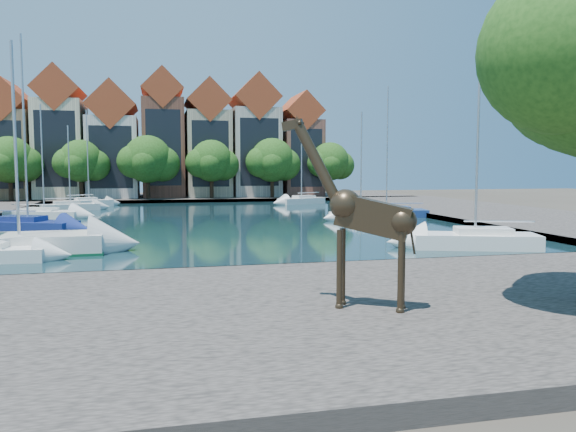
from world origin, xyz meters
name	(u,v)px	position (x,y,z in m)	size (l,w,h in m)	color
ground	(279,275)	(0.00, 0.00, 0.00)	(160.00, 160.00, 0.00)	#38332B
water_basin	(218,221)	(0.00, 24.00, 0.04)	(38.00, 50.00, 0.08)	black
near_quay	(328,312)	(0.00, -7.00, 0.25)	(50.00, 14.00, 0.50)	#544E49
far_quay	(194,198)	(0.00, 56.00, 0.25)	(60.00, 16.00, 0.50)	#544E49
right_quay	(486,213)	(25.00, 24.00, 0.25)	(14.00, 52.00, 0.50)	#544E49
townhouse_west_end	(11,145)	(-23.00, 55.99, 7.36)	(5.44, 9.18, 14.93)	olive
townhouse_west_mid	(61,138)	(-17.00, 55.99, 8.23)	(5.94, 9.18, 16.79)	beige
townhouse_west_inner	(113,146)	(-10.50, 55.99, 7.35)	(6.43, 9.18, 15.15)	silver
townhouse_center	(163,139)	(-4.00, 55.99, 8.36)	(5.44, 9.18, 16.93)	brown
townhouse_east_inner	(207,144)	(2.00, 55.99, 7.73)	(5.94, 9.18, 15.79)	tan
townhouse_east_mid	(254,141)	(8.50, 55.99, 8.10)	(6.43, 9.18, 16.65)	#C0B3A4
townhouse_east_end	(299,149)	(15.00, 55.99, 7.11)	(5.44, 9.18, 14.43)	brown
far_tree_far_west	(11,161)	(-21.90, 50.49, 5.18)	(7.28, 5.60, 7.68)	#332114
far_tree_west	(81,162)	(-13.91, 50.49, 5.08)	(6.76, 5.20, 7.36)	#332114
far_tree_mid_west	(149,161)	(-5.89, 50.49, 5.29)	(7.80, 6.00, 8.00)	#332114
far_tree_mid_east	(212,162)	(2.10, 50.49, 5.13)	(7.02, 5.40, 7.52)	#332114
far_tree_east	(273,162)	(10.11, 50.49, 5.24)	(7.54, 5.80, 7.84)	#332114
far_tree_far_east	(331,163)	(18.09, 50.49, 5.08)	(6.76, 5.20, 7.36)	#332114
giraffe_statue	(363,215)	(0.78, -7.71, 3.15)	(3.47, 2.19, 5.40)	#312618
sailboat_left_b	(28,223)	(-13.41, 18.05, 0.73)	(6.82, 4.66, 13.15)	navy
sailboat_left_c	(44,213)	(-14.47, 29.42, 0.57)	(6.68, 3.94, 9.78)	silver
sailboat_left_d	(70,205)	(-13.53, 37.84, 0.61)	(5.82, 3.52, 8.60)	silver
sailboat_left_e	(89,201)	(-12.42, 44.00, 0.67)	(5.33, 3.64, 10.78)	silver
sailboat_right_a	(475,237)	(12.00, 4.71, 0.70)	(7.03, 4.28, 10.56)	white
sailboat_right_b	(386,211)	(15.00, 23.98, 0.59)	(7.40, 3.65, 11.50)	navy
sailboat_right_c	(361,213)	(12.00, 22.43, 0.61)	(5.69, 3.40, 9.06)	silver
sailboat_right_d	(301,199)	(12.00, 42.67, 0.64)	(6.13, 4.15, 9.57)	silver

